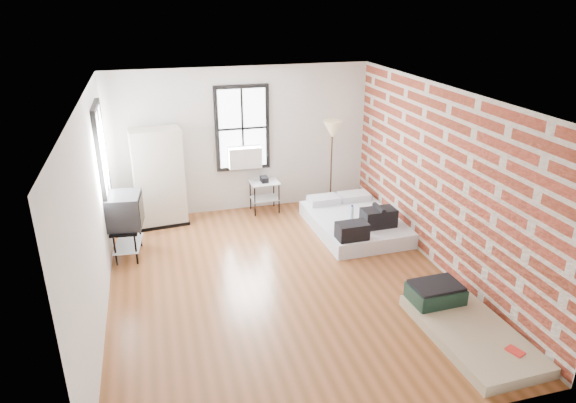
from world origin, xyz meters
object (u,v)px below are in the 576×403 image
object	(u,v)px
mattress_bare	(462,323)
side_table	(264,188)
wardrobe	(159,178)
mattress_main	(356,222)
tv_stand	(125,213)
floor_lamp	(332,133)

from	to	relation	value
mattress_bare	side_table	bearing A→B (deg)	107.22
mattress_bare	wardrobe	xyz separation A→B (m)	(-3.55, 4.41, 0.79)
mattress_main	mattress_bare	size ratio (longest dim) A/B	1.08
tv_stand	wardrobe	bearing A→B (deg)	69.28
wardrobe	floor_lamp	xyz separation A→B (m)	(3.33, 0.00, 0.60)
mattress_main	side_table	world-z (taller)	side_table
wardrobe	floor_lamp	world-z (taller)	wardrobe
wardrobe	tv_stand	bearing A→B (deg)	-122.55
mattress_main	tv_stand	distance (m)	4.01
mattress_bare	tv_stand	size ratio (longest dim) A/B	1.78
mattress_main	floor_lamp	size ratio (longest dim) A/B	1.17
wardrobe	floor_lamp	bearing A→B (deg)	-5.61
floor_lamp	side_table	bearing A→B (deg)	177.03
mattress_main	mattress_bare	xyz separation A→B (m)	(0.18, -3.16, -0.06)
tv_stand	mattress_main	bearing A→B (deg)	4.81
mattress_main	floor_lamp	world-z (taller)	floor_lamp
mattress_main	wardrobe	distance (m)	3.67
side_table	floor_lamp	size ratio (longest dim) A/B	0.41
mattress_bare	floor_lamp	xyz separation A→B (m)	(-0.22, 4.41, 1.39)
floor_lamp	tv_stand	world-z (taller)	floor_lamp
mattress_bare	side_table	size ratio (longest dim) A/B	2.62
mattress_main	side_table	bearing A→B (deg)	134.69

